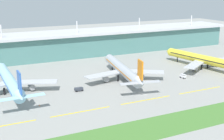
# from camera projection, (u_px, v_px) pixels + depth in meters

# --- Properties ---
(ground_plane) EXTENTS (600.00, 600.00, 0.00)m
(ground_plane) POSITION_uv_depth(u_px,v_px,m) (143.00, 94.00, 160.87)
(ground_plane) COLOR gray
(terminal_building) EXTENTS (288.00, 34.00, 28.23)m
(terminal_building) POSITION_uv_depth(u_px,v_px,m) (75.00, 43.00, 248.97)
(terminal_building) COLOR slate
(terminal_building) RESTS_ON ground
(airliner_near) EXTENTS (48.80, 69.11, 18.90)m
(airliner_near) POSITION_uv_depth(u_px,v_px,m) (10.00, 81.00, 160.97)
(airliner_near) COLOR #9ED1EA
(airliner_near) RESTS_ON ground
(airliner_middle) EXTENTS (47.97, 68.30, 18.90)m
(airliner_middle) POSITION_uv_depth(u_px,v_px,m) (123.00, 70.00, 183.21)
(airliner_middle) COLOR #ADB2BC
(airliner_middle) RESTS_ON ground
(airliner_far) EXTENTS (48.05, 67.98, 18.90)m
(airliner_far) POSITION_uv_depth(u_px,v_px,m) (203.00, 59.00, 209.42)
(airliner_far) COLOR yellow
(airliner_far) RESTS_ON ground
(taxiway_stripe_west) EXTENTS (28.00, 0.70, 0.04)m
(taxiway_stripe_west) POSITION_uv_depth(u_px,v_px,m) (1.00, 126.00, 123.80)
(taxiway_stripe_west) COLOR yellow
(taxiway_stripe_west) RESTS_ON ground
(taxiway_stripe_mid_west) EXTENTS (28.00, 0.70, 0.04)m
(taxiway_stripe_mid_west) POSITION_uv_depth(u_px,v_px,m) (81.00, 112.00, 138.11)
(taxiway_stripe_mid_west) COLOR yellow
(taxiway_stripe_mid_west) RESTS_ON ground
(taxiway_stripe_centre) EXTENTS (28.00, 0.70, 0.04)m
(taxiway_stripe_centre) POSITION_uv_depth(u_px,v_px,m) (146.00, 100.00, 152.42)
(taxiway_stripe_centre) COLOR yellow
(taxiway_stripe_centre) RESTS_ON ground
(taxiway_stripe_mid_east) EXTENTS (28.00, 0.70, 0.04)m
(taxiway_stripe_mid_east) POSITION_uv_depth(u_px,v_px,m) (200.00, 90.00, 166.74)
(taxiway_stripe_mid_east) COLOR yellow
(taxiway_stripe_mid_east) RESTS_ON ground
(grass_verge) EXTENTS (300.00, 18.00, 0.10)m
(grass_verge) POSITION_uv_depth(u_px,v_px,m) (188.00, 120.00, 129.46)
(grass_verge) COLOR #477A33
(grass_verge) RESTS_ON ground
(baggage_cart) EXTENTS (2.63, 3.89, 2.48)m
(baggage_cart) POSITION_uv_depth(u_px,v_px,m) (183.00, 76.00, 188.55)
(baggage_cart) COLOR silver
(baggage_cart) RESTS_ON ground
(pushback_tug) EXTENTS (4.48, 2.65, 1.85)m
(pushback_tug) POSITION_uv_depth(u_px,v_px,m) (79.00, 89.00, 165.26)
(pushback_tug) COLOR #333842
(pushback_tug) RESTS_ON ground
(safety_cone_left_wingtip) EXTENTS (0.56, 0.56, 0.70)m
(safety_cone_left_wingtip) POSITION_uv_depth(u_px,v_px,m) (39.00, 105.00, 145.04)
(safety_cone_left_wingtip) COLOR orange
(safety_cone_left_wingtip) RESTS_ON ground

